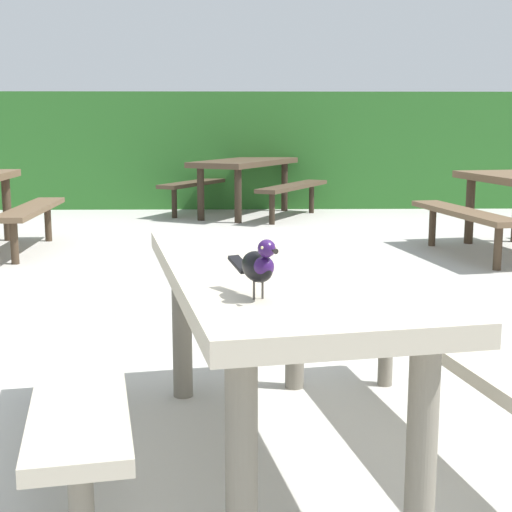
{
  "coord_description": "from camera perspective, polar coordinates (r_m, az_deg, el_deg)",
  "views": [
    {
      "loc": [
        -0.51,
        -2.89,
        1.25
      ],
      "look_at": [
        -0.46,
        -0.6,
        0.84
      ],
      "focal_mm": 52.56,
      "sensor_mm": 36.0,
      "label": 1
    }
  ],
  "objects": [
    {
      "name": "picnic_table_foreground",
      "position": [
        2.75,
        1.5,
        -4.42
      ],
      "size": [
        1.97,
        2.0,
        0.74
      ],
      "color": "#B2A893",
      "rests_on": "ground"
    },
    {
      "name": "ground_plane",
      "position": [
        3.19,
        8.3,
        -12.99
      ],
      "size": [
        60.0,
        60.0,
        0.0
      ],
      "primitive_type": "plane",
      "color": "#B7B5AD"
    },
    {
      "name": "picnic_table_mid_right",
      "position": [
        9.98,
        -0.87,
        6.28
      ],
      "size": [
        2.28,
        2.29,
        0.74
      ],
      "color": "#473828",
      "rests_on": "ground"
    },
    {
      "name": "hedge_wall",
      "position": [
        11.73,
        1.24,
        8.19
      ],
      "size": [
        28.0,
        2.13,
        1.65
      ],
      "primitive_type": "cube",
      "color": "#2D6B28",
      "rests_on": "ground"
    },
    {
      "name": "bird_grackle",
      "position": [
        2.16,
        0.21,
        -0.68
      ],
      "size": [
        0.15,
        0.27,
        0.18
      ],
      "color": "black",
      "rests_on": "picnic_table_foreground"
    }
  ]
}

